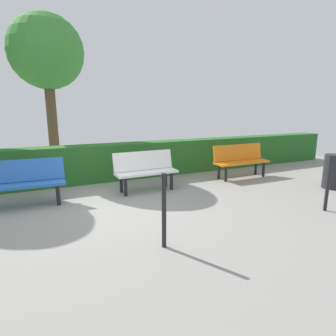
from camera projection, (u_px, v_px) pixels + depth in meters
The scene contains 9 objects.
ground_plane at pixel (109, 208), 5.16m from camera, with size 17.37×17.37×0.00m, color gray.
bench_orange at pixel (240, 159), 7.36m from camera, with size 1.51×0.47×0.86m.
bench_white at pixel (145, 169), 6.19m from camera, with size 1.38×0.50×0.86m.
bench_blue at pixel (23, 181), 5.20m from camera, with size 1.48×0.52×0.86m.
hedge_row at pixel (132, 160), 7.34m from camera, with size 13.37×0.51×0.92m, color #266023.
tree_near at pixel (47, 54), 7.84m from camera, with size 2.04×2.04×4.35m.
railing_post_near at pixel (328, 184), 4.94m from camera, with size 0.06×0.06×1.00m, color black.
railing_post_mid at pixel (164, 211), 3.63m from camera, with size 0.06×0.06×1.00m, color black.
trash_bin at pixel (333, 172), 6.37m from camera, with size 0.41×0.41×0.77m, color #262628.
Camera 1 is at (1.09, 4.89, 1.81)m, focal length 30.12 mm.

